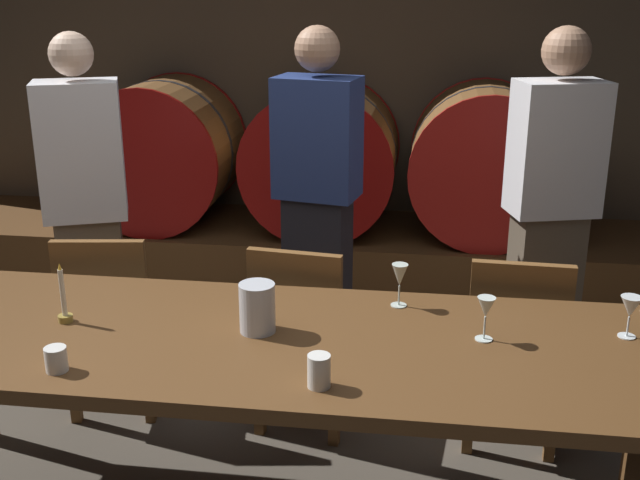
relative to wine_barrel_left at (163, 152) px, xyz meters
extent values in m
cube|color=brown|center=(1.04, 0.55, 0.49)|extent=(6.65, 0.24, 2.68)
cube|color=brown|center=(1.04, 0.00, -0.66)|extent=(5.99, 0.90, 0.39)
cylinder|color=brown|center=(0.00, 0.00, 0.00)|extent=(0.92, 0.74, 0.92)
cylinder|color=maroon|center=(0.00, -0.38, 0.00)|extent=(0.94, 0.03, 0.94)
cylinder|color=maroon|center=(0.00, 0.38, 0.00)|extent=(0.94, 0.03, 0.94)
cylinder|color=#2D2D33|center=(0.00, 0.00, 0.00)|extent=(0.93, 0.04, 0.93)
cylinder|color=brown|center=(1.05, 0.00, 0.00)|extent=(0.92, 0.74, 0.92)
cylinder|color=maroon|center=(1.05, -0.38, 0.00)|extent=(0.94, 0.03, 0.94)
cylinder|color=maroon|center=(1.05, 0.38, 0.00)|extent=(0.94, 0.03, 0.94)
cylinder|color=#2D2D33|center=(1.05, 0.00, 0.00)|extent=(0.93, 0.04, 0.93)
cylinder|color=brown|center=(2.06, 0.00, 0.00)|extent=(0.92, 0.74, 0.92)
cylinder|color=#B21C16|center=(2.06, -0.38, 0.00)|extent=(0.94, 0.03, 0.94)
cylinder|color=#B21C16|center=(2.06, 0.38, 0.00)|extent=(0.94, 0.03, 0.94)
cylinder|color=#2D2D33|center=(2.06, 0.00, 0.00)|extent=(0.93, 0.04, 0.93)
cube|color=brown|center=(1.19, -2.44, -0.09)|extent=(2.88, 0.92, 0.05)
cube|color=brown|center=(0.31, -1.66, -0.41)|extent=(0.45, 0.45, 0.04)
cube|color=brown|center=(0.33, -1.84, -0.18)|extent=(0.40, 0.10, 0.42)
cube|color=brown|center=(0.45, -1.47, -0.64)|extent=(0.05, 0.05, 0.42)
cube|color=brown|center=(0.11, -1.52, -0.64)|extent=(0.05, 0.05, 0.42)
cube|color=brown|center=(0.50, -1.81, -0.64)|extent=(0.05, 0.05, 0.42)
cube|color=brown|center=(0.16, -1.85, -0.64)|extent=(0.05, 0.05, 0.42)
cube|color=brown|center=(1.20, -1.68, -0.41)|extent=(0.44, 0.44, 0.04)
cube|color=brown|center=(1.18, -1.86, -0.18)|extent=(0.40, 0.09, 0.42)
cube|color=brown|center=(1.39, -1.54, -0.64)|extent=(0.05, 0.05, 0.42)
cube|color=brown|center=(1.06, -1.50, -0.64)|extent=(0.05, 0.05, 0.42)
cube|color=brown|center=(1.35, -1.87, -0.64)|extent=(0.05, 0.05, 0.42)
cube|color=brown|center=(1.02, -1.83, -0.64)|extent=(0.05, 0.05, 0.42)
cube|color=brown|center=(2.10, -1.69, -0.41)|extent=(0.42, 0.42, 0.04)
cube|color=brown|center=(2.10, -1.87, -0.18)|extent=(0.40, 0.06, 0.42)
cube|color=brown|center=(2.28, -1.53, -0.64)|extent=(0.05, 0.05, 0.42)
cube|color=brown|center=(1.94, -1.51, -0.64)|extent=(0.05, 0.05, 0.42)
cube|color=brown|center=(2.27, -1.87, -0.64)|extent=(0.05, 0.05, 0.42)
cube|color=brown|center=(1.93, -1.85, -0.64)|extent=(0.05, 0.05, 0.42)
cube|color=brown|center=(0.10, -1.42, -0.42)|extent=(0.35, 0.29, 0.85)
cube|color=silver|center=(0.10, -1.42, 0.32)|extent=(0.44, 0.36, 0.64)
sphere|color=beige|center=(0.10, -1.42, 0.76)|extent=(0.20, 0.20, 0.20)
cube|color=black|center=(1.19, -1.26, -0.37)|extent=(0.33, 0.25, 0.95)
cube|color=navy|center=(1.19, -1.26, 0.38)|extent=(0.42, 0.31, 0.56)
sphere|color=tan|center=(1.19, -1.26, 0.78)|extent=(0.21, 0.21, 0.21)
cube|color=brown|center=(2.27, -1.29, -0.39)|extent=(0.34, 0.27, 0.92)
cube|color=silver|center=(2.27, -1.29, 0.37)|extent=(0.43, 0.33, 0.60)
sphere|color=tan|center=(2.27, -1.29, 0.79)|extent=(0.21, 0.21, 0.21)
cylinder|color=olive|center=(0.45, -2.42, -0.06)|extent=(0.05, 0.05, 0.02)
cylinder|color=#EDE5CC|center=(0.45, -2.42, 0.04)|extent=(0.02, 0.02, 0.17)
cone|color=yellow|center=(0.45, -2.42, 0.14)|extent=(0.01, 0.01, 0.02)
cylinder|color=silver|center=(1.15, -2.40, 0.02)|extent=(0.12, 0.12, 0.17)
cylinder|color=silver|center=(1.62, -2.12, -0.07)|extent=(0.06, 0.06, 0.00)
cylinder|color=silver|center=(1.62, -2.12, -0.03)|extent=(0.01, 0.01, 0.08)
cone|color=silver|center=(1.62, -2.12, 0.05)|extent=(0.06, 0.06, 0.08)
cylinder|color=silver|center=(1.92, -2.36, -0.07)|extent=(0.06, 0.06, 0.00)
cylinder|color=silver|center=(1.92, -2.36, -0.03)|extent=(0.01, 0.01, 0.08)
cone|color=silver|center=(1.92, -2.36, 0.05)|extent=(0.06, 0.06, 0.07)
cylinder|color=white|center=(2.40, -2.27, -0.07)|extent=(0.06, 0.06, 0.00)
cylinder|color=white|center=(2.40, -2.27, -0.03)|extent=(0.01, 0.01, 0.07)
cone|color=white|center=(2.40, -2.27, 0.04)|extent=(0.07, 0.07, 0.07)
cylinder|color=white|center=(0.59, -2.77, -0.03)|extent=(0.07, 0.07, 0.08)
cylinder|color=white|center=(1.41, -2.75, -0.02)|extent=(0.07, 0.07, 0.10)
camera|label=1|loc=(1.70, -4.81, 1.10)|focal=43.93mm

